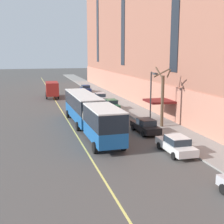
{
  "coord_description": "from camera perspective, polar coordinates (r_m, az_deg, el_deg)",
  "views": [
    {
      "loc": [
        -6.26,
        -34.6,
        8.54
      ],
      "look_at": [
        2.91,
        -1.06,
        1.8
      ],
      "focal_mm": 50.0,
      "sensor_mm": 36.0,
      "label": 1
    }
  ],
  "objects": [
    {
      "name": "ground_plane",
      "position": [
        36.19,
        -4.91,
        -2.72
      ],
      "size": [
        260.0,
        260.0,
        0.0
      ],
      "primitive_type": "plane",
      "color": "#4C4947"
    },
    {
      "name": "sidewalk",
      "position": [
        41.42,
        6.52,
        -0.89
      ],
      "size": [
        4.06,
        160.0,
        0.15
      ],
      "primitive_type": "cube",
      "color": "gray",
      "rests_on": "ground"
    },
    {
      "name": "city_bus",
      "position": [
        34.06,
        -4.16,
        0.05
      ],
      "size": [
        3.22,
        18.52,
        3.63
      ],
      "color": "#19569E",
      "rests_on": "ground"
    },
    {
      "name": "parked_car_navy_0",
      "position": [
        66.89,
        -4.84,
        4.27
      ],
      "size": [
        2.02,
        4.53,
        1.56
      ],
      "color": "navy",
      "rests_on": "ground"
    },
    {
      "name": "parked_car_white_1",
      "position": [
        27.12,
        11.63,
        -5.88
      ],
      "size": [
        1.98,
        4.71,
        1.56
      ],
      "color": "silver",
      "rests_on": "ground"
    },
    {
      "name": "parked_car_black_2",
      "position": [
        33.39,
        6.14,
        -2.53
      ],
      "size": [
        2.02,
        4.72,
        1.56
      ],
      "color": "black",
      "rests_on": "ground"
    },
    {
      "name": "parked_car_green_4",
      "position": [
        46.62,
        -0.24,
        1.4
      ],
      "size": [
        2.1,
        4.68,
        1.56
      ],
      "color": "#23603D",
      "rests_on": "ground"
    },
    {
      "name": "parked_car_silver_5",
      "position": [
        53.93,
        -2.21,
        2.69
      ],
      "size": [
        1.97,
        4.31,
        1.56
      ],
      "color": "#B7B7BC",
      "rests_on": "ground"
    },
    {
      "name": "box_truck",
      "position": [
        59.23,
        -10.91,
        4.17
      ],
      "size": [
        2.56,
        6.99,
        3.04
      ],
      "color": "maroon",
      "rests_on": "ground"
    },
    {
      "name": "street_tree_mid_block",
      "position": [
        35.52,
        9.21,
        2.7
      ],
      "size": [
        1.87,
        1.89,
        6.75
      ],
      "color": "brown",
      "rests_on": "sidewalk"
    },
    {
      "name": "street_lamp",
      "position": [
        36.01,
        7.26,
        3.6
      ],
      "size": [
        0.36,
        1.48,
        6.15
      ],
      "color": "#2D2D30",
      "rests_on": "sidewalk"
    },
    {
      "name": "fire_hydrant",
      "position": [
        29.63,
        12.8,
        -5.07
      ],
      "size": [
        0.42,
        0.24,
        0.72
      ],
      "color": "red",
      "rests_on": "sidewalk"
    },
    {
      "name": "lane_centerline",
      "position": [
        38.85,
        -7.95,
        -1.83
      ],
      "size": [
        0.16,
        140.0,
        0.01
      ],
      "primitive_type": "cube",
      "color": "#E0D66B",
      "rests_on": "ground"
    }
  ]
}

